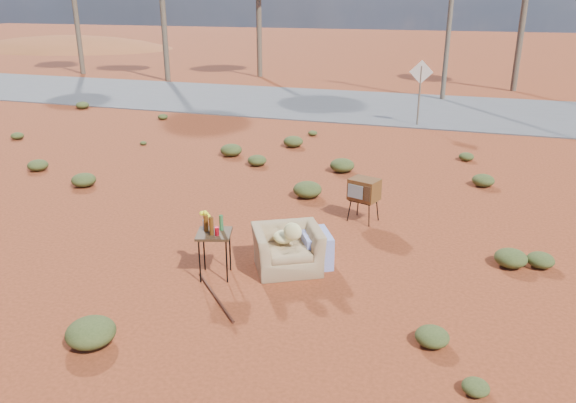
% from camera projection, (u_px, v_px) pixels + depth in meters
% --- Properties ---
extents(ground, '(140.00, 140.00, 0.00)m').
position_uv_depth(ground, '(243.00, 276.00, 8.86)').
color(ground, '#94391D').
rests_on(ground, ground).
extents(highway, '(140.00, 7.00, 0.04)m').
position_uv_depth(highway, '(386.00, 107.00, 22.25)').
color(highway, '#565659').
rests_on(highway, ground).
extents(dirt_mound, '(26.00, 18.00, 2.00)m').
position_uv_depth(dirt_mound, '(69.00, 48.00, 47.91)').
color(dirt_mound, '#974724').
rests_on(dirt_mound, ground).
extents(armchair, '(1.38, 1.29, 0.93)m').
position_uv_depth(armchair, '(293.00, 243.00, 9.00)').
color(armchair, '#987A53').
rests_on(armchair, ground).
extents(tv_unit, '(0.64, 0.58, 0.86)m').
position_uv_depth(tv_unit, '(364.00, 190.00, 10.82)').
color(tv_unit, black).
rests_on(tv_unit, ground).
extents(side_table, '(0.64, 0.64, 1.04)m').
position_uv_depth(side_table, '(212.00, 230.00, 8.63)').
color(side_table, '#392514').
rests_on(side_table, ground).
extents(rusty_bar, '(1.08, 1.15, 0.04)m').
position_uv_depth(rusty_bar, '(215.00, 296.00, 8.22)').
color(rusty_bar, '#4C1E14').
rests_on(rusty_bar, ground).
extents(road_sign, '(0.78, 0.06, 2.19)m').
position_uv_depth(road_sign, '(420.00, 81.00, 18.63)').
color(road_sign, brown).
rests_on(road_sign, ground).
extents(scrub_patch, '(17.49, 8.07, 0.33)m').
position_uv_depth(scrub_patch, '(282.00, 181.00, 12.99)').
color(scrub_patch, '#444E22').
rests_on(scrub_patch, ground).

